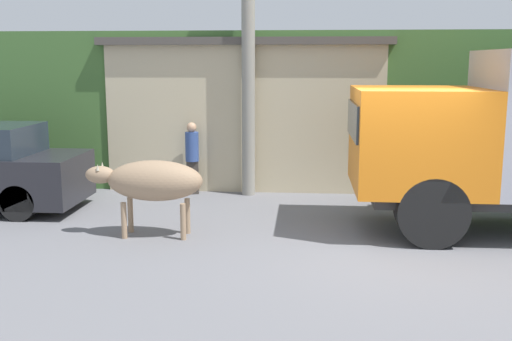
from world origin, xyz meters
TOP-DOWN VIEW (x-y plane):
  - ground_plane at (0.00, 0.00)m, footprint 60.00×60.00m
  - hillside_embankment at (0.00, 7.32)m, footprint 32.00×6.79m
  - building_backdrop at (-2.64, 5.05)m, footprint 6.29×2.70m
  - brown_cow at (-3.78, 0.44)m, footprint 1.92×0.66m
  - pedestrian_on_hill at (-3.72, 3.60)m, footprint 0.36×0.36m
  - utility_pole at (-2.52, 3.63)m, footprint 0.90×0.28m

SIDE VIEW (x-z plane):
  - ground_plane at x=0.00m, z-range 0.00..0.00m
  - pedestrian_on_hill at x=-3.72m, z-range 0.09..1.63m
  - brown_cow at x=-3.78m, z-range 0.28..1.54m
  - building_backdrop at x=-2.64m, z-range 0.01..3.33m
  - hillside_embankment at x=0.00m, z-range 0.00..3.45m
  - utility_pole at x=-2.52m, z-range 0.09..5.67m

